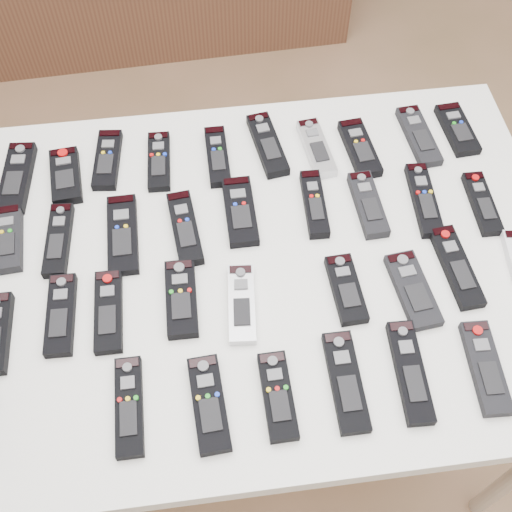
{
  "coord_description": "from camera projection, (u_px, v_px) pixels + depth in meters",
  "views": [
    {
      "loc": [
        -0.03,
        -0.64,
        1.86
      ],
      "look_at": [
        0.06,
        0.04,
        0.8
      ],
      "focal_mm": 45.0,
      "sensor_mm": 36.0,
      "label": 1
    }
  ],
  "objects": [
    {
      "name": "ground",
      "position": [
        239.0,
        417.0,
        1.91
      ],
      "size": [
        4.0,
        4.0,
        0.0
      ],
      "primitive_type": "plane",
      "color": "brown",
      "rests_on": "ground"
    },
    {
      "name": "table",
      "position": [
        256.0,
        276.0,
        1.33
      ],
      "size": [
        1.25,
        0.88,
        0.78
      ],
      "color": "white",
      "rests_on": "ground"
    },
    {
      "name": "remote_0",
      "position": [
        17.0,
        178.0,
        1.39
      ],
      "size": [
        0.07,
        0.19,
        0.02
      ],
      "primitive_type": "cube",
      "rotation": [
        0.0,
        0.0,
        -0.09
      ],
      "color": "black",
      "rests_on": "table"
    },
    {
      "name": "remote_1",
      "position": [
        66.0,
        176.0,
        1.39
      ],
      "size": [
        0.07,
        0.15,
        0.02
      ],
      "primitive_type": "cube",
      "rotation": [
        0.0,
        0.0,
        0.09
      ],
      "color": "black",
      "rests_on": "table"
    },
    {
      "name": "remote_2",
      "position": [
        107.0,
        160.0,
        1.42
      ],
      "size": [
        0.07,
        0.17,
        0.02
      ],
      "primitive_type": "cube",
      "rotation": [
        0.0,
        0.0,
        -0.1
      ],
      "color": "black",
      "rests_on": "table"
    },
    {
      "name": "remote_3",
      "position": [
        159.0,
        161.0,
        1.42
      ],
      "size": [
        0.05,
        0.16,
        0.02
      ],
      "primitive_type": "cube",
      "rotation": [
        0.0,
        0.0,
        -0.04
      ],
      "color": "black",
      "rests_on": "table"
    },
    {
      "name": "remote_4",
      "position": [
        217.0,
        156.0,
        1.42
      ],
      "size": [
        0.05,
        0.16,
        0.02
      ],
      "primitive_type": "cube",
      "rotation": [
        0.0,
        0.0,
        -0.0
      ],
      "color": "black",
      "rests_on": "table"
    },
    {
      "name": "remote_5",
      "position": [
        267.0,
        145.0,
        1.44
      ],
      "size": [
        0.08,
        0.19,
        0.02
      ],
      "primitive_type": "cube",
      "rotation": [
        0.0,
        0.0,
        0.14
      ],
      "color": "black",
      "rests_on": "table"
    },
    {
      "name": "remote_6",
      "position": [
        316.0,
        148.0,
        1.43
      ],
      "size": [
        0.07,
        0.17,
        0.02
      ],
      "primitive_type": "cube",
      "rotation": [
        0.0,
        0.0,
        0.11
      ],
      "color": "#B7B7BC",
      "rests_on": "table"
    },
    {
      "name": "remote_7",
      "position": [
        360.0,
        148.0,
        1.43
      ],
      "size": [
        0.07,
        0.17,
        0.02
      ],
      "primitive_type": "cube",
      "rotation": [
        0.0,
        0.0,
        0.1
      ],
      "color": "black",
      "rests_on": "table"
    },
    {
      "name": "remote_8",
      "position": [
        419.0,
        136.0,
        1.46
      ],
      "size": [
        0.07,
        0.18,
        0.02
      ],
      "primitive_type": "cube",
      "rotation": [
        0.0,
        0.0,
        0.08
      ],
      "color": "black",
      "rests_on": "table"
    },
    {
      "name": "remote_9",
      "position": [
        457.0,
        129.0,
        1.47
      ],
      "size": [
        0.07,
        0.15,
        0.02
      ],
      "primitive_type": "cube",
      "rotation": [
        0.0,
        0.0,
        0.06
      ],
      "color": "black",
      "rests_on": "table"
    },
    {
      "name": "remote_10",
      "position": [
        8.0,
        239.0,
        1.3
      ],
      "size": [
        0.06,
        0.16,
        0.02
      ],
      "primitive_type": "cube",
      "rotation": [
        0.0,
        0.0,
        0.06
      ],
      "color": "black",
      "rests_on": "table"
    },
    {
      "name": "remote_11",
      "position": [
        59.0,
        240.0,
        1.3
      ],
      "size": [
        0.06,
        0.17,
        0.02
      ],
      "primitive_type": "cube",
      "rotation": [
        0.0,
        0.0,
        -0.07
      ],
      "color": "black",
      "rests_on": "table"
    },
    {
      "name": "remote_12",
      "position": [
        123.0,
        234.0,
        1.31
      ],
      "size": [
        0.06,
        0.19,
        0.02
      ],
      "primitive_type": "cube",
      "rotation": [
        0.0,
        0.0,
        0.01
      ],
      "color": "black",
      "rests_on": "table"
    },
    {
      "name": "remote_13",
      "position": [
        185.0,
        228.0,
        1.31
      ],
      "size": [
        0.07,
        0.18,
        0.02
      ],
      "primitive_type": "cube",
      "rotation": [
        0.0,
        0.0,
        0.1
      ],
      "color": "black",
      "rests_on": "table"
    },
    {
      "name": "remote_14",
      "position": [
        240.0,
        211.0,
        1.34
      ],
      "size": [
        0.06,
        0.17,
        0.02
      ],
      "primitive_type": "cube",
      "rotation": [
        0.0,
        0.0,
        0.0
      ],
      "color": "black",
      "rests_on": "table"
    },
    {
      "name": "remote_15",
      "position": [
        314.0,
        204.0,
        1.35
      ],
      "size": [
        0.05,
        0.17,
        0.02
      ],
      "primitive_type": "cube",
      "rotation": [
        0.0,
        0.0,
        -0.04
      ],
      "color": "black",
      "rests_on": "table"
    },
    {
      "name": "remote_16",
      "position": [
        368.0,
        204.0,
        1.35
      ],
      "size": [
        0.06,
        0.17,
        0.02
      ],
      "primitive_type": "cube",
      "rotation": [
        0.0,
        0.0,
        0.04
      ],
      "color": "black",
      "rests_on": "table"
    },
    {
      "name": "remote_17",
      "position": [
        424.0,
        200.0,
        1.36
      ],
      "size": [
        0.06,
        0.19,
        0.02
      ],
      "primitive_type": "cube",
      "rotation": [
        0.0,
        0.0,
        -0.06
      ],
      "color": "black",
      "rests_on": "table"
    },
    {
      "name": "remote_18",
      "position": [
        482.0,
        203.0,
        1.35
      ],
      "size": [
        0.05,
        0.16,
        0.02
      ],
      "primitive_type": "cube",
      "rotation": [
        0.0,
        0.0,
        -0.02
      ],
      "color": "black",
      "rests_on": "table"
    },
    {
      "name": "remote_20",
      "position": [
        61.0,
        315.0,
        1.21
      ],
      "size": [
        0.06,
        0.17,
        0.02
      ],
      "primitive_type": "cube",
      "rotation": [
        0.0,
        0.0,
        -0.03
      ],
      "color": "black",
      "rests_on": "table"
    },
    {
      "name": "remote_21",
      "position": [
        108.0,
        311.0,
        1.21
      ],
      "size": [
        0.05,
        0.17,
        0.02
      ],
      "primitive_type": "cube",
      "rotation": [
        0.0,
        0.0,
        -0.01
      ],
      "color": "black",
      "rests_on": "table"
    },
    {
      "name": "remote_22",
      "position": [
        181.0,
        299.0,
        1.22
      ],
      "size": [
        0.06,
        0.16,
        0.02
      ],
      "primitive_type": "cube",
      "rotation": [
        0.0,
        0.0,
        -0.02
      ],
      "color": "black",
      "rests_on": "table"
    },
    {
      "name": "remote_23",
      "position": [
        242.0,
        304.0,
        1.22
      ],
      "size": [
        0.06,
        0.17,
        0.02
      ],
      "primitive_type": "cube",
      "rotation": [
        0.0,
        0.0,
        -0.09
      ],
      "color": "#B7B7BC",
      "rests_on": "table"
    },
    {
      "name": "remote_24",
      "position": [
        346.0,
        289.0,
        1.24
      ],
      "size": [
        0.06,
        0.15,
        0.02
      ],
      "primitive_type": "cube",
      "rotation": [
        0.0,
        0.0,
        0.04
      ],
      "color": "black",
      "rests_on": "table"
    },
    {
      "name": "remote_25",
      "position": [
        413.0,
        290.0,
        1.24
      ],
      "size": [
        0.08,
        0.17,
        0.02
      ],
      "primitive_type": "cube",
      "rotation": [
        0.0,
        0.0,
        0.11
      ],
      "color": "black",
      "rests_on": "table"
    },
    {
      "name": "remote_26",
      "position": [
        456.0,
        267.0,
        1.26
      ],
      "size": [
        0.06,
        0.19,
        0.02
      ],
      "primitive_type": "cube",
      "rotation": [
        0.0,
        0.0,
        0.07
      ],
      "color": "black",
      "rests_on": "table"
    },
    {
      "name": "remote_29",
      "position": [
        129.0,
        406.0,
        1.11
      ],
      "size": [
        0.05,
        0.18,
        0.02
      ],
      "primitive_type": "cube",
      "rotation": [
        0.0,
        0.0,
        0.0
      ],
      "color": "black",
      "rests_on": "table"
    },
    {
      "name": "remote_30",
      "position": [
        209.0,
        404.0,
        1.11
      ],
      "size": [
        0.06,
        0.18,
        0.02
      ],
      "primitive_type": "cube",
      "rotation": [
        0.0,
        0.0,
        0.06
      ],
      "color": "black",
      "rests_on": "table"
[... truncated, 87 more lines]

